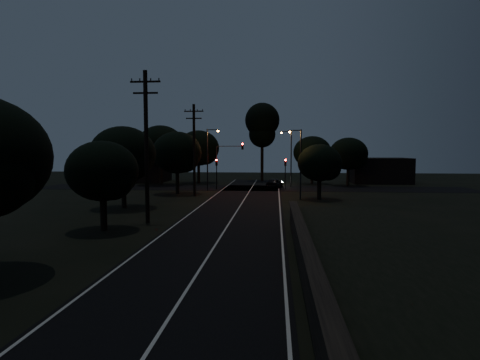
{
  "coord_description": "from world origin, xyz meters",
  "views": [
    {
      "loc": [
        3.35,
        -13.35,
        5.36
      ],
      "look_at": [
        0.0,
        24.0,
        2.5
      ],
      "focal_mm": 30.0,
      "sensor_mm": 36.0,
      "label": 1
    }
  ],
  "objects_px": {
    "utility_pole_far": "(194,148)",
    "signal_mast": "(229,157)",
    "streetlight_b": "(290,155)",
    "streetlight_c": "(299,159)",
    "car": "(275,183)",
    "tall_pine": "(262,125)",
    "signal_right": "(285,169)",
    "signal_left": "(217,168)",
    "streetlight_a": "(209,155)",
    "utility_pole_mid": "(146,144)"
  },
  "relations": [
    {
      "from": "car",
      "to": "streetlight_c",
      "type": "bearing_deg",
      "value": 117.48
    },
    {
      "from": "utility_pole_mid",
      "to": "signal_right",
      "type": "distance_m",
      "value": 27.3
    },
    {
      "from": "tall_pine",
      "to": "streetlight_b",
      "type": "distance_m",
      "value": 12.79
    },
    {
      "from": "signal_mast",
      "to": "car",
      "type": "bearing_deg",
      "value": 22.12
    },
    {
      "from": "utility_pole_mid",
      "to": "signal_mast",
      "type": "bearing_deg",
      "value": 82.96
    },
    {
      "from": "utility_pole_mid",
      "to": "signal_mast",
      "type": "xyz_separation_m",
      "value": [
        3.09,
        24.99,
        -1.4
      ]
    },
    {
      "from": "streetlight_c",
      "to": "car",
      "type": "height_order",
      "value": "streetlight_c"
    },
    {
      "from": "tall_pine",
      "to": "car",
      "type": "height_order",
      "value": "tall_pine"
    },
    {
      "from": "tall_pine",
      "to": "signal_right",
      "type": "height_order",
      "value": "tall_pine"
    },
    {
      "from": "streetlight_c",
      "to": "car",
      "type": "bearing_deg",
      "value": 101.9
    },
    {
      "from": "tall_pine",
      "to": "car",
      "type": "xyz_separation_m",
      "value": [
        2.2,
        -12.52,
        -8.85
      ]
    },
    {
      "from": "streetlight_a",
      "to": "car",
      "type": "height_order",
      "value": "streetlight_a"
    },
    {
      "from": "signal_left",
      "to": "streetlight_b",
      "type": "distance_m",
      "value": 10.84
    },
    {
      "from": "streetlight_a",
      "to": "streetlight_c",
      "type": "distance_m",
      "value": 13.72
    },
    {
      "from": "utility_pole_far",
      "to": "streetlight_a",
      "type": "height_order",
      "value": "utility_pole_far"
    },
    {
      "from": "streetlight_b",
      "to": "utility_pole_mid",
      "type": "bearing_deg",
      "value": -111.3
    },
    {
      "from": "tall_pine",
      "to": "signal_right",
      "type": "relative_size",
      "value": 3.23
    },
    {
      "from": "utility_pole_far",
      "to": "signal_left",
      "type": "relative_size",
      "value": 2.56
    },
    {
      "from": "utility_pole_far",
      "to": "streetlight_a",
      "type": "relative_size",
      "value": 1.31
    },
    {
      "from": "tall_pine",
      "to": "streetlight_b",
      "type": "height_order",
      "value": "tall_pine"
    },
    {
      "from": "streetlight_a",
      "to": "signal_right",
      "type": "bearing_deg",
      "value": 11.34
    },
    {
      "from": "signal_left",
      "to": "streetlight_c",
      "type": "height_order",
      "value": "streetlight_c"
    },
    {
      "from": "streetlight_c",
      "to": "car",
      "type": "relative_size",
      "value": 1.88
    },
    {
      "from": "utility_pole_far",
      "to": "streetlight_b",
      "type": "distance_m",
      "value": 16.51
    },
    {
      "from": "utility_pole_far",
      "to": "streetlight_a",
      "type": "distance_m",
      "value": 6.1
    },
    {
      "from": "signal_left",
      "to": "signal_mast",
      "type": "height_order",
      "value": "signal_mast"
    },
    {
      "from": "utility_pole_far",
      "to": "signal_mast",
      "type": "xyz_separation_m",
      "value": [
        3.09,
        7.99,
        -1.15
      ]
    },
    {
      "from": "streetlight_b",
      "to": "car",
      "type": "distance_m",
      "value": 4.73
    },
    {
      "from": "signal_left",
      "to": "car",
      "type": "bearing_deg",
      "value": 17.7
    },
    {
      "from": "tall_pine",
      "to": "signal_mast",
      "type": "relative_size",
      "value": 2.12
    },
    {
      "from": "signal_mast",
      "to": "car",
      "type": "distance_m",
      "value": 7.55
    },
    {
      "from": "utility_pole_far",
      "to": "signal_mast",
      "type": "bearing_deg",
      "value": 68.89
    },
    {
      "from": "utility_pole_mid",
      "to": "streetlight_b",
      "type": "distance_m",
      "value": 31.15
    },
    {
      "from": "streetlight_c",
      "to": "utility_pole_mid",
      "type": "bearing_deg",
      "value": -128.26
    },
    {
      "from": "utility_pole_far",
      "to": "tall_pine",
      "type": "bearing_deg",
      "value": 73.07
    },
    {
      "from": "streetlight_b",
      "to": "signal_right",
      "type": "bearing_deg",
      "value": -100.0
    },
    {
      "from": "utility_pole_mid",
      "to": "streetlight_a",
      "type": "xyz_separation_m",
      "value": [
        0.69,
        23.0,
        -1.1
      ]
    },
    {
      "from": "signal_mast",
      "to": "streetlight_c",
      "type": "bearing_deg",
      "value": -48.81
    },
    {
      "from": "signal_right",
      "to": "streetlight_a",
      "type": "height_order",
      "value": "streetlight_a"
    },
    {
      "from": "tall_pine",
      "to": "streetlight_a",
      "type": "distance_m",
      "value": 18.78
    },
    {
      "from": "utility_pole_far",
      "to": "signal_left",
      "type": "distance_m",
      "value": 8.53
    },
    {
      "from": "signal_left",
      "to": "streetlight_a",
      "type": "bearing_deg",
      "value": -109.59
    },
    {
      "from": "signal_right",
      "to": "streetlight_a",
      "type": "bearing_deg",
      "value": -168.66
    },
    {
      "from": "signal_right",
      "to": "tall_pine",
      "type": "bearing_deg",
      "value": 103.49
    },
    {
      "from": "signal_right",
      "to": "streetlight_c",
      "type": "bearing_deg",
      "value": -82.98
    },
    {
      "from": "signal_left",
      "to": "signal_right",
      "type": "xyz_separation_m",
      "value": [
        9.2,
        0.0,
        0.0
      ]
    },
    {
      "from": "tall_pine",
      "to": "signal_mast",
      "type": "xyz_separation_m",
      "value": [
        -3.91,
        -15.01,
        -5.19
      ]
    },
    {
      "from": "tall_pine",
      "to": "signal_right",
      "type": "bearing_deg",
      "value": -76.51
    },
    {
      "from": "streetlight_b",
      "to": "streetlight_c",
      "type": "distance_m",
      "value": 14.01
    },
    {
      "from": "signal_right",
      "to": "car",
      "type": "distance_m",
      "value": 3.58
    }
  ]
}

